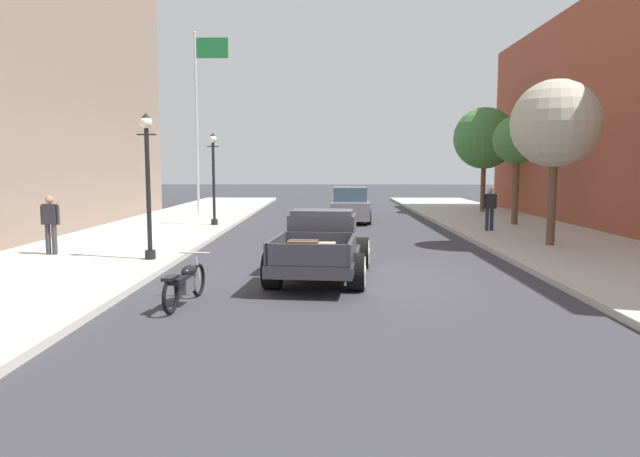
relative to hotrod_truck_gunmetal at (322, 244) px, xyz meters
The scene contains 13 objects.
ground_plane 1.00m from the hotrod_truck_gunmetal, 26.70° to the right, with size 140.00×140.00×0.00m, color #333338.
sidewalk_left 6.71m from the hotrod_truck_gunmetal, behind, with size 5.50×64.00×0.15m, color #B7B2A8.
hotrod_truck_gunmetal is the anchor object (origin of this frame).
motorcycle_parked 3.93m from the hotrod_truck_gunmetal, 130.82° to the right, with size 0.62×2.11×0.93m.
car_background_grey 13.40m from the hotrod_truck_gunmetal, 84.92° to the left, with size 1.95×4.34×1.65m.
pedestrian_sidewalk_left 7.95m from the hotrod_truck_gunmetal, 163.63° to the left, with size 0.53×0.22×1.65m.
pedestrian_sidewalk_right 10.63m from the hotrod_truck_gunmetal, 53.08° to the left, with size 0.53×0.22×1.65m.
street_lamp_near 5.09m from the hotrod_truck_gunmetal, 162.37° to the left, with size 0.50×0.32×3.85m.
street_lamp_far 11.57m from the hotrod_truck_gunmetal, 113.97° to the left, with size 0.50×0.32×3.85m.
flagpole 17.66m from the hotrod_truck_gunmetal, 111.75° to the left, with size 1.74×0.16×9.16m.
street_tree_nearest 8.96m from the hotrod_truck_gunmetal, 31.53° to the left, with size 2.70×2.70×5.13m.
street_tree_second 13.84m from the hotrod_truck_gunmetal, 53.16° to the left, with size 2.02×2.02×4.60m.
street_tree_third 20.23m from the hotrod_truck_gunmetal, 64.25° to the left, with size 3.32×3.32×5.65m.
Camera 1 is at (-0.46, -13.28, 2.61)m, focal length 32.14 mm.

